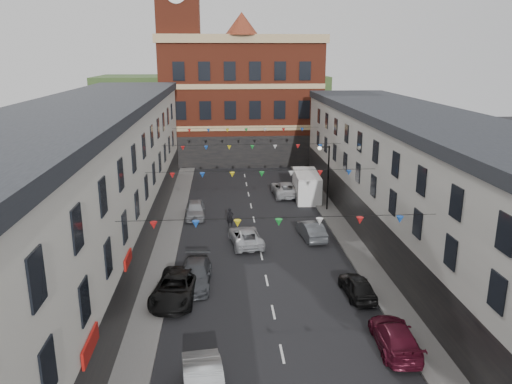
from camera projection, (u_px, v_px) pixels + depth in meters
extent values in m
plane|color=black|center=(267.00, 281.00, 31.51)|extent=(160.00, 160.00, 0.00)
cube|color=#605E5B|center=(160.00, 269.00, 32.93)|extent=(1.80, 64.00, 0.15)
cube|color=#605E5B|center=(365.00, 263.00, 33.88)|extent=(1.80, 64.00, 0.15)
cube|color=beige|center=(73.00, 204.00, 30.31)|extent=(8.00, 56.00, 10.00)
cube|color=black|center=(63.00, 116.00, 28.87)|extent=(8.40, 56.00, 0.70)
cube|color=black|center=(143.00, 254.00, 31.50)|extent=(0.12, 56.00, 3.20)
cube|color=beige|center=(448.00, 204.00, 32.07)|extent=(8.00, 56.00, 9.00)
cube|color=black|center=(456.00, 129.00, 30.76)|extent=(8.40, 56.00, 0.70)
cube|color=black|center=(383.00, 248.00, 32.57)|extent=(0.12, 56.00, 3.20)
cube|color=maroon|center=(241.00, 103.00, 65.99)|extent=(20.00, 12.00, 15.00)
cube|color=tan|center=(240.00, 40.00, 63.84)|extent=(20.60, 12.60, 1.00)
cone|color=maroon|center=(242.00, 24.00, 58.57)|extent=(4.00, 4.00, 2.60)
cube|color=maroon|center=(180.00, 69.00, 61.38)|extent=(5.00, 5.00, 24.00)
cube|color=#2E4E24|center=(213.00, 104.00, 89.44)|extent=(40.00, 14.00, 10.00)
cylinder|color=black|center=(328.00, 179.00, 44.62)|extent=(0.14, 0.14, 6.00)
cylinder|color=black|center=(325.00, 147.00, 43.81)|extent=(0.90, 0.10, 0.10)
sphere|color=beige|center=(320.00, 148.00, 43.80)|extent=(0.36, 0.36, 0.36)
imported|color=black|center=(176.00, 288.00, 28.97)|extent=(3.05, 5.46, 1.44)
imported|color=#3E4045|center=(195.00, 274.00, 30.78)|extent=(2.09, 4.83, 1.38)
imported|color=gray|center=(195.00, 210.00, 43.45)|extent=(1.81, 4.20, 1.41)
imported|color=#521022|center=(395.00, 337.00, 24.10)|extent=(2.10, 4.59, 1.30)
imported|color=black|center=(357.00, 286.00, 29.36)|extent=(1.69, 3.81, 1.27)
imported|color=#494C50|center=(311.00, 230.00, 38.51)|extent=(1.90, 4.28, 1.37)
imported|color=#B8BABE|center=(285.00, 189.00, 50.06)|extent=(2.56, 5.21, 1.42)
imported|color=#B6B8BD|center=(246.00, 236.00, 37.26)|extent=(2.75, 4.92, 1.30)
cube|color=white|center=(306.00, 186.00, 48.93)|extent=(2.52, 5.92, 2.58)
imported|color=black|center=(230.00, 217.00, 41.17)|extent=(0.58, 0.40, 1.53)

